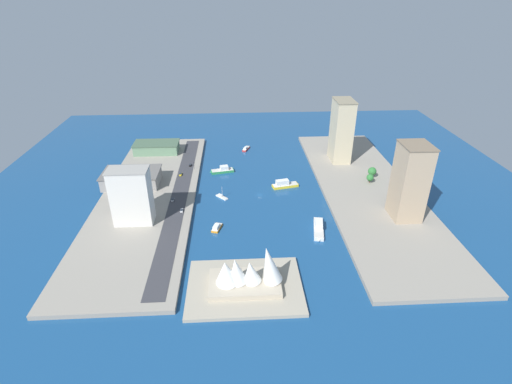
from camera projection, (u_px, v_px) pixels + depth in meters
ground_plane at (259, 195)px, 295.89m from camera, size 440.00×440.00×0.00m
quay_west at (367, 190)px, 299.48m from camera, size 70.00×240.00×2.69m
quay_east at (149, 196)px, 291.05m from camera, size 70.00×240.00×2.69m
peninsula_point at (245, 287)px, 203.65m from camera, size 60.46×44.69×2.00m
road_strip at (180, 194)px, 291.56m from camera, size 12.16×228.00×0.15m
ferry_green_doubledeck at (223, 170)px, 331.61m from camera, size 21.08×10.47×5.64m
water_taxi_orange at (217, 227)px, 253.47m from camera, size 7.34×11.85×3.50m
ferry_white_commuter at (319, 228)px, 251.89m from camera, size 10.32×27.00×5.82m
ferry_yellow_fast at (284, 184)px, 306.69m from camera, size 22.46×11.01×6.26m
sailboat_small_white at (222, 197)px, 291.79m from camera, size 9.59×9.89×9.49m
tugboat_red at (246, 149)px, 377.75m from camera, size 8.21×14.11×3.26m
carpark_squat_concrete at (132, 178)px, 304.11m from camera, size 44.07×28.92×10.68m
hotel_broad_white at (131, 196)px, 248.48m from camera, size 25.82×14.59×38.23m
office_block_beige at (341, 131)px, 337.13m from camera, size 16.31×25.07×54.59m
terminal_long_green at (157, 147)px, 363.42m from camera, size 41.72×22.12×9.58m
apartment_midrise_tan at (410, 182)px, 251.56m from camera, size 18.63×21.93×51.93m
van_white at (182, 210)px, 268.43m from camera, size 2.08×4.82×1.51m
sedan_silver at (173, 200)px, 281.83m from camera, size 2.15×4.59×1.57m
taxi_yellow_cab at (181, 174)px, 320.19m from camera, size 2.06×5.04×1.56m
suv_black at (190, 165)px, 336.93m from camera, size 1.97×4.57×1.57m
traffic_light_waterfront at (194, 164)px, 329.40m from camera, size 0.36×0.36×6.50m
opera_landmark at (246, 273)px, 199.35m from camera, size 38.68×22.57×24.83m
park_tree_cluster at (371, 173)px, 311.43m from camera, size 11.04×16.14×8.87m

